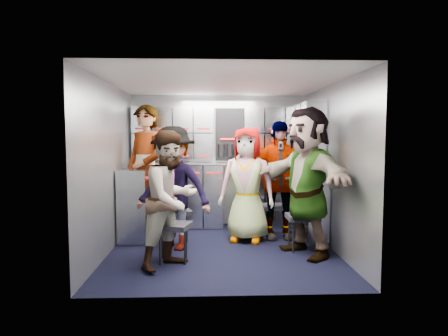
{
  "coord_description": "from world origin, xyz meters",
  "views": [
    {
      "loc": [
        -0.18,
        -4.99,
        1.43
      ],
      "look_at": [
        0.04,
        0.35,
        1.02
      ],
      "focal_mm": 32.0,
      "sensor_mm": 36.0,
      "label": 1
    }
  ],
  "objects_px": {
    "jump_seat_mid_left": "(175,214)",
    "jump_seat_near_right": "(302,219)",
    "attendant_standing": "(146,172)",
    "attendant_arc_c": "(247,184)",
    "jump_seat_center": "(246,212)",
    "jump_seat_mid_right": "(275,208)",
    "jump_seat_near_left": "(173,228)",
    "attendant_arc_b": "(174,188)",
    "attendant_arc_d": "(278,180)",
    "attendant_arc_a": "(171,199)",
    "attendant_arc_e": "(307,181)"
  },
  "relations": [
    {
      "from": "jump_seat_center",
      "to": "attendant_arc_d",
      "type": "xyz_separation_m",
      "value": [
        0.44,
        -0.06,
        0.46
      ]
    },
    {
      "from": "jump_seat_center",
      "to": "jump_seat_mid_right",
      "type": "relative_size",
      "value": 0.96
    },
    {
      "from": "attendant_arc_a",
      "to": "attendant_arc_d",
      "type": "height_order",
      "value": "attendant_arc_d"
    },
    {
      "from": "jump_seat_mid_left",
      "to": "jump_seat_near_right",
      "type": "xyz_separation_m",
      "value": [
        1.63,
        -0.32,
        -0.01
      ]
    },
    {
      "from": "jump_seat_mid_right",
      "to": "attendant_arc_b",
      "type": "xyz_separation_m",
      "value": [
        -1.42,
        -0.66,
        0.39
      ]
    },
    {
      "from": "jump_seat_mid_left",
      "to": "attendant_standing",
      "type": "distance_m",
      "value": 0.8
    },
    {
      "from": "attendant_arc_a",
      "to": "attendant_standing",
      "type": "bearing_deg",
      "value": 59.95
    },
    {
      "from": "jump_seat_near_left",
      "to": "attendant_arc_b",
      "type": "xyz_separation_m",
      "value": [
        -0.04,
        0.53,
        0.39
      ]
    },
    {
      "from": "attendant_arc_a",
      "to": "attendant_arc_c",
      "type": "bearing_deg",
      "value": -0.84
    },
    {
      "from": "jump_seat_center",
      "to": "attendant_arc_c",
      "type": "bearing_deg",
      "value": -90.0
    },
    {
      "from": "jump_seat_near_left",
      "to": "attendant_arc_b",
      "type": "bearing_deg",
      "value": 93.78
    },
    {
      "from": "jump_seat_near_right",
      "to": "attendant_arc_d",
      "type": "relative_size",
      "value": 0.28
    },
    {
      "from": "jump_seat_center",
      "to": "attendant_arc_e",
      "type": "bearing_deg",
      "value": -52.85
    },
    {
      "from": "attendant_arc_b",
      "to": "attendant_arc_c",
      "type": "relative_size",
      "value": 1.0
    },
    {
      "from": "jump_seat_near_right",
      "to": "attendant_arc_c",
      "type": "relative_size",
      "value": 0.29
    },
    {
      "from": "attendant_standing",
      "to": "attendant_arc_c",
      "type": "xyz_separation_m",
      "value": [
        1.41,
        -0.24,
        -0.16
      ]
    },
    {
      "from": "attendant_arc_a",
      "to": "jump_seat_near_left",
      "type": "bearing_deg",
      "value": 40.19
    },
    {
      "from": "jump_seat_center",
      "to": "jump_seat_mid_right",
      "type": "distance_m",
      "value": 0.46
    },
    {
      "from": "jump_seat_near_left",
      "to": "jump_seat_near_right",
      "type": "relative_size",
      "value": 1.01
    },
    {
      "from": "attendant_arc_d",
      "to": "attendant_standing",
      "type": "bearing_deg",
      "value": 176.28
    },
    {
      "from": "attendant_arc_b",
      "to": "attendant_arc_c",
      "type": "bearing_deg",
      "value": 42.4
    },
    {
      "from": "attendant_arc_a",
      "to": "attendant_arc_b",
      "type": "xyz_separation_m",
      "value": [
        -0.04,
        0.71,
        0.03
      ]
    },
    {
      "from": "attendant_arc_c",
      "to": "attendant_arc_e",
      "type": "relative_size",
      "value": 0.87
    },
    {
      "from": "attendant_arc_a",
      "to": "attendant_arc_c",
      "type": "xyz_separation_m",
      "value": [
        0.94,
        1.08,
        0.03
      ]
    },
    {
      "from": "attendant_arc_c",
      "to": "jump_seat_mid_right",
      "type": "bearing_deg",
      "value": 51.44
    },
    {
      "from": "jump_seat_near_right",
      "to": "attendant_arc_a",
      "type": "distance_m",
      "value": 1.73
    },
    {
      "from": "attendant_arc_c",
      "to": "attendant_arc_d",
      "type": "xyz_separation_m",
      "value": [
        0.44,
        0.12,
        0.04
      ]
    },
    {
      "from": "attendant_arc_d",
      "to": "jump_seat_mid_left",
      "type": "bearing_deg",
      "value": -167.98
    },
    {
      "from": "attendant_arc_b",
      "to": "attendant_arc_d",
      "type": "relative_size",
      "value": 0.95
    },
    {
      "from": "jump_seat_near_right",
      "to": "attendant_arc_b",
      "type": "height_order",
      "value": "attendant_arc_b"
    },
    {
      "from": "jump_seat_center",
      "to": "attendant_arc_c",
      "type": "xyz_separation_m",
      "value": [
        0.0,
        -0.18,
        0.42
      ]
    },
    {
      "from": "attendant_standing",
      "to": "attendant_arc_b",
      "type": "bearing_deg",
      "value": -19.33
    },
    {
      "from": "jump_seat_center",
      "to": "jump_seat_mid_left",
      "type": "bearing_deg",
      "value": -159.46
    },
    {
      "from": "attendant_arc_b",
      "to": "attendant_arc_c",
      "type": "height_order",
      "value": "attendant_arc_b"
    },
    {
      "from": "jump_seat_mid_left",
      "to": "attendant_arc_d",
      "type": "bearing_deg",
      "value": 12.04
    },
    {
      "from": "attendant_arc_c",
      "to": "attendant_arc_b",
      "type": "bearing_deg",
      "value": -141.84
    },
    {
      "from": "jump_seat_mid_left",
      "to": "jump_seat_mid_right",
      "type": "height_order",
      "value": "jump_seat_mid_left"
    },
    {
      "from": "jump_seat_near_right",
      "to": "attendant_standing",
      "type": "relative_size",
      "value": 0.24
    },
    {
      "from": "jump_seat_mid_left",
      "to": "attendant_arc_a",
      "type": "bearing_deg",
      "value": -87.74
    },
    {
      "from": "jump_seat_center",
      "to": "attendant_arc_d",
      "type": "bearing_deg",
      "value": -7.95
    },
    {
      "from": "jump_seat_mid_right",
      "to": "attendant_arc_b",
      "type": "distance_m",
      "value": 1.61
    },
    {
      "from": "jump_seat_mid_left",
      "to": "attendant_standing",
      "type": "xyz_separation_m",
      "value": [
        -0.44,
        0.42,
        0.53
      ]
    },
    {
      "from": "attendant_arc_a",
      "to": "attendant_arc_d",
      "type": "distance_m",
      "value": 1.83
    },
    {
      "from": "jump_seat_center",
      "to": "jump_seat_near_right",
      "type": "distance_m",
      "value": 0.95
    },
    {
      "from": "attendant_arc_a",
      "to": "attendant_arc_d",
      "type": "xyz_separation_m",
      "value": [
        1.38,
        1.2,
        0.07
      ]
    },
    {
      "from": "jump_seat_center",
      "to": "attendant_standing",
      "type": "xyz_separation_m",
      "value": [
        -1.41,
        0.06,
        0.58
      ]
    },
    {
      "from": "jump_seat_near_left",
      "to": "attendant_standing",
      "type": "bearing_deg",
      "value": 112.6
    },
    {
      "from": "jump_seat_mid_left",
      "to": "attendant_standing",
      "type": "height_order",
      "value": "attendant_standing"
    },
    {
      "from": "jump_seat_mid_left",
      "to": "attendant_arc_e",
      "type": "bearing_deg",
      "value": -17.03
    },
    {
      "from": "attendant_arc_b",
      "to": "attendant_arc_d",
      "type": "bearing_deg",
      "value": 40.66
    }
  ]
}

